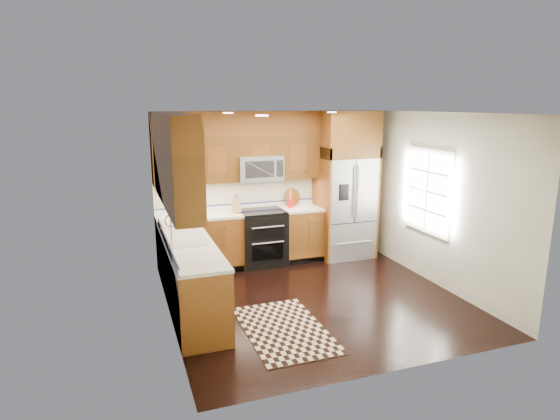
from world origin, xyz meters
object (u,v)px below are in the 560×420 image
object	(u,v)px
refrigerator	(345,185)
knife_block	(236,205)
range	(262,238)
rug	(284,329)
utensil_crock	(290,201)

from	to	relation	value
refrigerator	knife_block	bearing A→B (deg)	177.99
range	rug	size ratio (longest dim) A/B	0.60
knife_block	utensil_crock	bearing A→B (deg)	3.93
refrigerator	rug	distance (m)	3.39
refrigerator	rug	size ratio (longest dim) A/B	1.64
rug	range	bearing A→B (deg)	78.88
range	knife_block	bearing A→B (deg)	175.83
refrigerator	knife_block	xyz separation A→B (m)	(-1.99, 0.07, -0.24)
knife_block	utensil_crock	world-z (taller)	utensil_crock
refrigerator	range	bearing A→B (deg)	178.60
refrigerator	rug	world-z (taller)	refrigerator
knife_block	range	bearing A→B (deg)	-4.17
rug	knife_block	bearing A→B (deg)	89.13
range	knife_block	distance (m)	0.74
utensil_crock	rug	bearing A→B (deg)	-112.05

